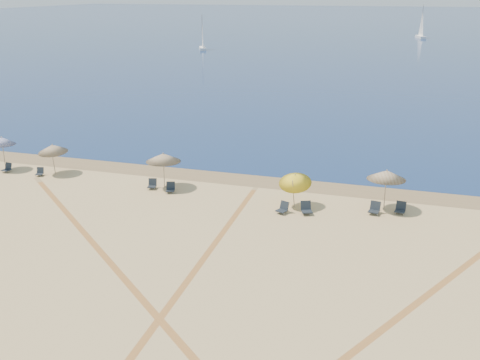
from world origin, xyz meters
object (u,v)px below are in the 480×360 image
object	(u,v)px
umbrella_4	(387,175)
chair_8	(401,208)
umbrella_3	(295,179)
umbrella_1	(53,149)
umbrella_0	(2,141)
chair_4	(171,188)
sailboat_0	(421,28)
chair_7	(375,209)
chair_6	(306,208)
chair_1	(7,168)
chair_3	(152,184)
umbrella_2	(163,158)
chair_2	(40,172)
chair_5	(283,208)
sailboat_1	(203,39)

from	to	relation	value
umbrella_4	chair_8	distance (m)	2.16
umbrella_3	umbrella_1	bearing A→B (deg)	175.59
umbrella_0	chair_4	xyz separation A→B (m)	(13.69, -0.97, -1.89)
sailboat_0	umbrella_3	bearing A→B (deg)	-108.18
chair_4	chair_8	distance (m)	14.62
chair_7	chair_8	distance (m)	1.56
umbrella_4	chair_4	bearing A→B (deg)	-175.81
chair_4	chair_6	world-z (taller)	chair_6
umbrella_4	sailboat_0	size ratio (longest dim) A/B	0.30
chair_1	umbrella_4	bearing A→B (deg)	8.61
chair_4	chair_6	xyz separation A→B (m)	(9.24, -1.07, 0.03)
umbrella_1	chair_3	bearing A→B (deg)	-6.00
chair_6	chair_8	bearing A→B (deg)	-5.41
umbrella_0	umbrella_2	world-z (taller)	umbrella_0
umbrella_2	chair_2	size ratio (longest dim) A/B	3.62
chair_5	sailboat_0	distance (m)	132.20
chair_2	chair_1	bearing A→B (deg)	163.99
umbrella_1	chair_1	world-z (taller)	umbrella_1
umbrella_0	chair_8	size ratio (longest dim) A/B	3.36
umbrella_1	chair_1	distance (m)	3.98
umbrella_4	chair_4	xyz separation A→B (m)	(-13.63, -1.00, -1.90)
chair_2	chair_5	size ratio (longest dim) A/B	0.81
sailboat_0	chair_6	bearing A→B (deg)	-107.77
chair_7	sailboat_0	distance (m)	130.53
umbrella_4	umbrella_0	bearing A→B (deg)	-179.94
chair_5	umbrella_4	bearing A→B (deg)	44.62
umbrella_4	chair_7	bearing A→B (deg)	-118.85
chair_2	sailboat_1	size ratio (longest dim) A/B	0.09
chair_1	chair_4	size ratio (longest dim) A/B	0.89
umbrella_3	umbrella_2	bearing A→B (deg)	174.15
chair_8	sailboat_1	bearing A→B (deg)	124.98
chair_8	chair_7	bearing A→B (deg)	-153.34
umbrella_3	sailboat_1	bearing A→B (deg)	114.05
umbrella_4	chair_7	size ratio (longest dim) A/B	3.17
chair_4	chair_8	bearing A→B (deg)	-15.35
chair_3	chair_7	distance (m)	14.61
chair_3	chair_5	distance (m)	9.53
chair_7	chair_5	bearing A→B (deg)	-154.35
sailboat_0	sailboat_1	distance (m)	63.34
umbrella_2	umbrella_4	distance (m)	14.40
umbrella_4	chair_7	world-z (taller)	umbrella_4
chair_8	chair_5	bearing A→B (deg)	-155.99
chair_8	sailboat_0	size ratio (longest dim) A/B	0.09
chair_4	chair_5	size ratio (longest dim) A/B	0.96
chair_4	chair_6	bearing A→B (deg)	-24.43
chair_1	chair_5	xyz separation A→B (m)	(21.07, -1.92, 0.01)
chair_2	chair_6	size ratio (longest dim) A/B	0.75
umbrella_4	chair_3	xyz separation A→B (m)	(-15.10, -0.66, -1.91)
umbrella_3	chair_5	xyz separation A→B (m)	(-0.43, -1.19, -1.47)
umbrella_3	chair_1	world-z (taller)	umbrella_3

